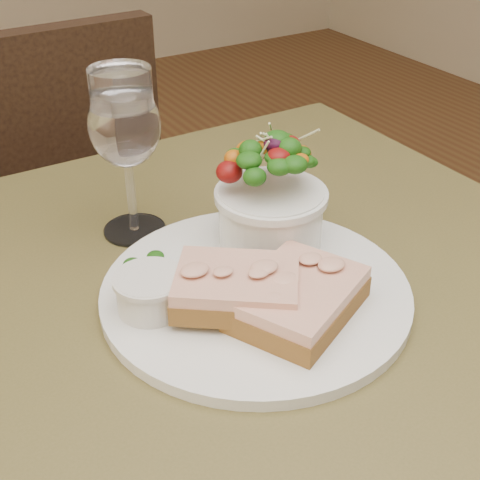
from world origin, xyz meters
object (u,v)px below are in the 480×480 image
ramekin (150,291)px  dinner_plate (256,292)px  chair_far (38,315)px  salad_bowl (271,192)px  sandwich_front (298,298)px  sandwich_back (237,287)px  wine_glass (125,130)px  cafe_table (239,386)px

ramekin → dinner_plate: bearing=-12.6°
chair_far → salad_bowl: 0.83m
salad_bowl → dinner_plate: bearing=-132.8°
sandwich_front → dinner_plate: bearing=76.0°
sandwich_back → wine_glass: wine_glass is taller
cafe_table → wine_glass: bearing=98.2°
cafe_table → salad_bowl: size_ratio=6.30×
cafe_table → wine_glass: 0.29m
cafe_table → dinner_plate: size_ratio=2.65×
cafe_table → ramekin: size_ratio=12.86×
sandwich_back → ramekin: sandwich_back is taller
wine_glass → cafe_table: bearing=-81.8°
sandwich_front → sandwich_back: (-0.04, 0.04, 0.01)m
sandwich_back → ramekin: bearing=-174.4°
sandwich_back → sandwich_front: bearing=-2.0°
sandwich_back → wine_glass: bearing=132.2°
dinner_plate → wine_glass: (-0.05, 0.18, 0.12)m
salad_bowl → wine_glass: 0.17m
chair_far → dinner_plate: (0.08, -0.68, 0.46)m
ramekin → wine_glass: wine_glass is taller
cafe_table → wine_glass: (-0.03, 0.18, 0.22)m
cafe_table → sandwich_front: (0.04, -0.05, 0.13)m
sandwich_back → wine_glass: size_ratio=0.80×
dinner_plate → ramekin: size_ratio=4.85×
chair_far → ramekin: size_ratio=14.47×
dinner_plate → sandwich_back: bearing=-150.3°
sandwich_back → salad_bowl: (0.09, 0.08, 0.04)m
dinner_plate → sandwich_back: (-0.03, -0.02, 0.03)m
ramekin → sandwich_front: bearing=-34.3°
cafe_table → wine_glass: wine_glass is taller
chair_far → sandwich_front: (0.09, -0.74, 0.49)m
cafe_table → sandwich_back: 0.14m
sandwich_back → salad_bowl: salad_bowl is taller
sandwich_front → ramekin: size_ratio=2.41×
sandwich_front → salad_bowl: salad_bowl is taller
chair_far → sandwich_back: bearing=92.8°
cafe_table → ramekin: 0.16m
ramekin → wine_glass: bearing=72.1°
chair_far → sandwich_front: size_ratio=6.01×
cafe_table → chair_far: 0.78m
ramekin → salad_bowl: 0.17m
chair_far → wine_glass: bearing=92.2°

